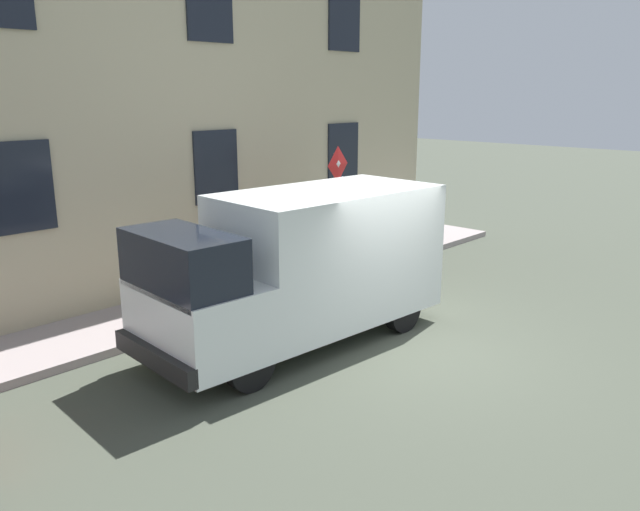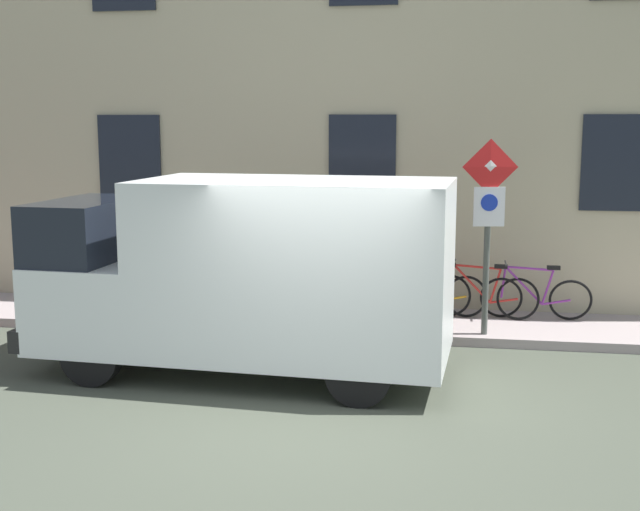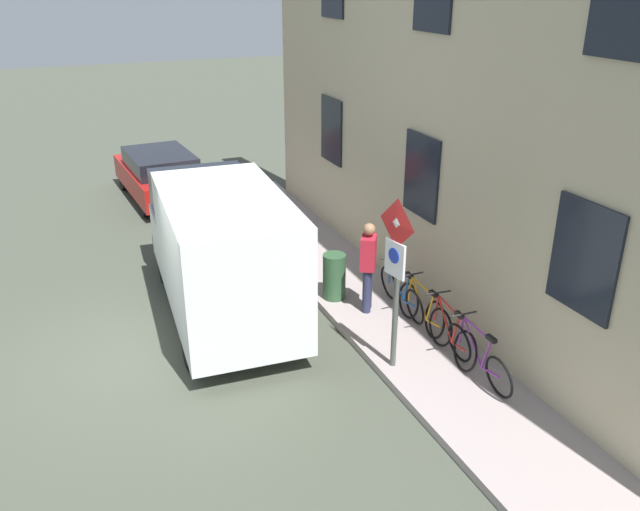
% 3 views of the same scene
% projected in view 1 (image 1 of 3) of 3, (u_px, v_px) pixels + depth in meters
% --- Properties ---
extents(ground_plane, '(80.00, 80.00, 0.00)m').
position_uv_depth(ground_plane, '(412.00, 347.00, 10.44)').
color(ground_plane, '#42473B').
extents(sidewalk_slab, '(1.83, 16.55, 0.14)m').
position_uv_depth(sidewalk_slab, '(248.00, 290.00, 13.16)').
color(sidewalk_slab, '#9D8F8E').
rests_on(sidewalk_slab, ground_plane).
extents(building_facade, '(0.75, 14.55, 8.02)m').
position_uv_depth(building_facade, '(202.00, 95.00, 13.01)').
color(building_facade, '#B5AA89').
rests_on(building_facade, ground_plane).
extents(sign_post_stacked, '(0.18, 0.56, 2.70)m').
position_uv_depth(sign_post_stacked, '(337.00, 193.00, 13.62)').
color(sign_post_stacked, '#474C47').
rests_on(sign_post_stacked, sidewalk_slab).
extents(delivery_van, '(2.33, 5.44, 2.50)m').
position_uv_depth(delivery_van, '(302.00, 264.00, 10.38)').
color(delivery_van, white).
rests_on(delivery_van, ground_plane).
extents(bicycle_purple, '(0.46, 1.71, 0.89)m').
position_uv_depth(bicycle_purple, '(326.00, 244.00, 15.26)').
color(bicycle_purple, black).
rests_on(bicycle_purple, sidewalk_slab).
extents(bicycle_red, '(0.46, 1.72, 0.89)m').
position_uv_depth(bicycle_red, '(302.00, 250.00, 14.70)').
color(bicycle_red, black).
rests_on(bicycle_red, sidewalk_slab).
extents(bicycle_orange, '(0.46, 1.71, 0.89)m').
position_uv_depth(bicycle_orange, '(277.00, 256.00, 14.14)').
color(bicycle_orange, black).
rests_on(bicycle_orange, sidewalk_slab).
extents(bicycle_blue, '(0.46, 1.71, 0.89)m').
position_uv_depth(bicycle_blue, '(250.00, 263.00, 13.58)').
color(bicycle_blue, black).
rests_on(bicycle_blue, sidewalk_slab).
extents(pedestrian, '(0.44, 0.48, 1.72)m').
position_uv_depth(pedestrian, '(258.00, 244.00, 12.88)').
color(pedestrian, '#262B47').
rests_on(pedestrian, sidewalk_slab).
extents(litter_bin, '(0.44, 0.44, 0.90)m').
position_uv_depth(litter_bin, '(244.00, 277.00, 12.27)').
color(litter_bin, '#2D5133').
rests_on(litter_bin, sidewalk_slab).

